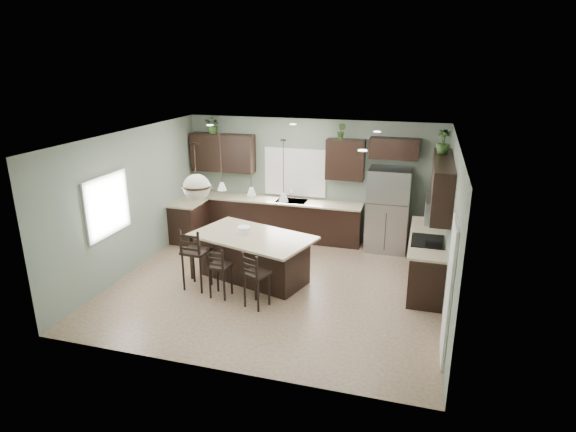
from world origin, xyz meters
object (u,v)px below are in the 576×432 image
at_px(bar_stool_center, 220,271).
at_px(plant_back_left, 213,125).
at_px(refrigerator, 388,210).
at_px(serving_dish, 244,230).
at_px(bar_stool_left, 196,258).
at_px(kitchen_island, 253,258).
at_px(bar_stool_right, 257,279).

distance_m(bar_stool_center, plant_back_left, 4.20).
relative_size(refrigerator, serving_dish, 7.71).
height_order(refrigerator, bar_stool_left, refrigerator).
xyz_separation_m(serving_dish, bar_stool_center, (-0.14, -0.83, -0.51)).
bearing_deg(kitchen_island, refrigerator, 62.12).
bearing_deg(bar_stool_center, refrigerator, 54.19).
xyz_separation_m(refrigerator, plant_back_left, (-4.17, 0.18, 1.68)).
distance_m(serving_dish, bar_stool_left, 1.02).
distance_m(bar_stool_right, plant_back_left, 4.63).
bearing_deg(refrigerator, bar_stool_left, -137.59).
distance_m(serving_dish, bar_stool_center, 0.98).
distance_m(refrigerator, bar_stool_right, 3.80).
bearing_deg(serving_dish, bar_stool_center, -99.60).
xyz_separation_m(serving_dish, plant_back_left, (-1.67, 2.46, 1.61)).
bearing_deg(plant_back_left, refrigerator, -2.46).
distance_m(refrigerator, serving_dish, 3.38).
bearing_deg(bar_stool_left, kitchen_island, 37.04).
xyz_separation_m(kitchen_island, bar_stool_center, (-0.33, -0.77, 0.03)).
distance_m(kitchen_island, bar_stool_left, 1.07).
bearing_deg(bar_stool_center, plant_back_left, 119.45).
height_order(refrigerator, bar_stool_right, refrigerator).
bearing_deg(bar_stool_left, serving_dish, 46.34).
xyz_separation_m(refrigerator, bar_stool_right, (-1.89, -3.27, -0.42)).
relative_size(refrigerator, bar_stool_center, 1.89).
height_order(refrigerator, kitchen_island, refrigerator).
bearing_deg(bar_stool_right, bar_stool_center, -172.63).
bearing_deg(bar_stool_center, bar_stool_right, -7.94).
height_order(kitchen_island, bar_stool_right, bar_stool_right).
relative_size(bar_stool_center, plant_back_left, 2.38).
bearing_deg(kitchen_island, bar_stool_center, -96.53).
bearing_deg(plant_back_left, bar_stool_left, -72.54).
height_order(refrigerator, serving_dish, refrigerator).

